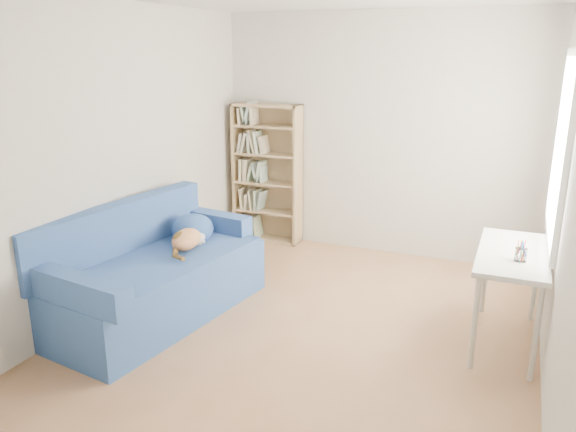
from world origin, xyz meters
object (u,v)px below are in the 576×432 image
object	(u,v)px
bookshelf	(267,179)
sofa	(154,274)
pen_cup	(521,253)
desk	(512,262)

from	to	relation	value
bookshelf	sofa	bearing A→B (deg)	-91.63
sofa	bookshelf	bearing A→B (deg)	96.59
pen_cup	bookshelf	bearing A→B (deg)	148.09
sofa	pen_cup	distance (m)	2.91
sofa	desk	world-z (taller)	sofa
sofa	pen_cup	size ratio (longest dim) A/B	12.87
desk	bookshelf	bearing A→B (deg)	150.58
desk	pen_cup	size ratio (longest dim) A/B	6.79
bookshelf	desk	world-z (taller)	bookshelf
bookshelf	desk	bearing A→B (deg)	-29.42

